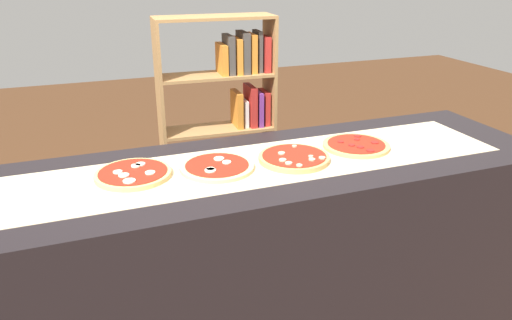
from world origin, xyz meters
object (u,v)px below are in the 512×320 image
bookshelf (233,129)px  pizza_mozzarella_0 (133,174)px  pizza_mushroom_2 (294,158)px  pizza_mozzarella_1 (217,167)px  pizza_pepperoni_3 (356,145)px

bookshelf → pizza_mozzarella_0: bearing=-124.8°
pizza_mushroom_2 → pizza_mozzarella_1: bearing=174.9°
pizza_mushroom_2 → pizza_pepperoni_3: bearing=8.2°
pizza_mushroom_2 → pizza_mozzarella_0: bearing=173.9°
pizza_mozzarella_0 → pizza_mozzarella_1: (0.33, -0.04, -0.00)m
pizza_pepperoni_3 → pizza_mushroom_2: bearing=-171.8°
pizza_mozzarella_0 → pizza_pepperoni_3: 0.99m
pizza_pepperoni_3 → bookshelf: (-0.22, 1.12, -0.25)m
pizza_mozzarella_1 → pizza_mushroom_2: size_ratio=1.01×
pizza_mushroom_2 → bookshelf: bearing=84.9°
pizza_pepperoni_3 → bookshelf: 1.17m
pizza_mozzarella_1 → bookshelf: (0.43, 1.14, -0.25)m
pizza_mozzarella_1 → pizza_mushroom_2: pizza_mushroom_2 is taller
pizza_mozzarella_0 → bookshelf: size_ratio=0.21×
pizza_mushroom_2 → bookshelf: size_ratio=0.21×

